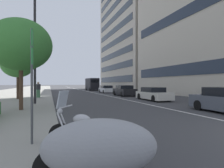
{
  "coord_description": "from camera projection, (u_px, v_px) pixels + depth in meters",
  "views": [
    {
      "loc": [
        -3.21,
        7.35,
        1.67
      ],
      "look_at": [
        10.62,
        2.62,
        1.61
      ],
      "focal_mm": 29.36,
      "sensor_mm": 36.0,
      "label": 1
    }
  ],
  "objects": [
    {
      "name": "lane_centre_stripe",
      "position": [
        86.0,
        91.0,
        38.53
      ],
      "size": [
        110.0,
        0.16,
        0.01
      ],
      "primitive_type": "cube",
      "color": "silver",
      "rests_on": "ground"
    },
    {
      "name": "car_lead_in_lane",
      "position": [
        106.0,
        89.0,
        32.45
      ],
      "size": [
        4.43,
        1.98,
        1.28
      ],
      "rotation": [
        0.0,
        0.0,
        -0.03
      ],
      "color": "silver",
      "rests_on": "ground"
    },
    {
      "name": "delivery_van_ahead",
      "position": [
        92.0,
        84.0,
        43.15
      ],
      "size": [
        5.42,
        2.28,
        2.84
      ],
      "rotation": [
        0.0,
        0.0,
        0.03
      ],
      "color": "black",
      "rests_on": "ground"
    },
    {
      "name": "pedestrian_on_plaza",
      "position": [
        38.0,
        90.0,
        19.52
      ],
      "size": [
        0.42,
        0.48,
        1.66
      ],
      "rotation": [
        0.0,
        0.0,
        3.64
      ],
      "color": "#3F724C",
      "rests_on": "sidewalk_right_plaza"
    },
    {
      "name": "street_tree_mid_sidewalk",
      "position": [
        21.0,
        45.0,
        10.48
      ],
      "size": [
        3.47,
        3.47,
        5.2
      ],
      "color": "#473323",
      "rests_on": "sidewalk_right_plaza"
    },
    {
      "name": "sidewalk_right_plaza",
      "position": [
        17.0,
        93.0,
        29.79
      ],
      "size": [
        160.0,
        10.7,
        0.15
      ],
      "primitive_type": "cube",
      "color": "gray",
      "rests_on": "ground"
    },
    {
      "name": "parking_sign_by_curb",
      "position": [
        32.0,
        72.0,
        4.57
      ],
      "size": [
        0.32,
        0.06,
        2.89
      ],
      "color": "#47494C",
      "rests_on": "sidewalk_right_plaza"
    },
    {
      "name": "motorcycle_by_sign_pole",
      "position": [
        99.0,
        148.0,
        3.05
      ],
      "size": [
        1.22,
        2.11,
        1.08
      ],
      "rotation": [
        0.0,
        0.0,
        1.34
      ],
      "color": "gray",
      "rests_on": "ground"
    },
    {
      "name": "motorcycle_far_end_row",
      "position": [
        87.0,
        133.0,
        4.49
      ],
      "size": [
        1.29,
        1.85,
        1.48
      ],
      "rotation": [
        0.0,
        0.0,
        0.98
      ],
      "color": "black",
      "rests_on": "ground"
    },
    {
      "name": "street_tree_by_lamp_post",
      "position": [
        18.0,
        64.0,
        17.65
      ],
      "size": [
        3.03,
        3.03,
        4.66
      ],
      "color": "#473323",
      "rests_on": "sidewalk_right_plaza"
    },
    {
      "name": "car_approaching_light",
      "position": [
        153.0,
        94.0,
        17.98
      ],
      "size": [
        4.49,
        1.91,
        1.28
      ],
      "rotation": [
        0.0,
        0.0,
        -0.03
      ],
      "color": "beige",
      "rests_on": "ground"
    },
    {
      "name": "office_tower_far_left_down_avenue",
      "position": [
        138.0,
        29.0,
        51.61
      ],
      "size": [
        26.53,
        14.53,
        34.12
      ],
      "color": "beige",
      "rests_on": "ground"
    },
    {
      "name": "car_following_behind",
      "position": [
        124.0,
        91.0,
        24.71
      ],
      "size": [
        4.66,
        2.09,
        1.39
      ],
      "rotation": [
        0.0,
        0.0,
        -0.04
      ],
      "color": "black",
      "rests_on": "ground"
    },
    {
      "name": "street_lamp_with_banners",
      "position": [
        40.0,
        35.0,
        13.84
      ],
      "size": [
        1.26,
        2.67,
        8.64
      ],
      "color": "#232326",
      "rests_on": "sidewalk_right_plaza"
    }
  ]
}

